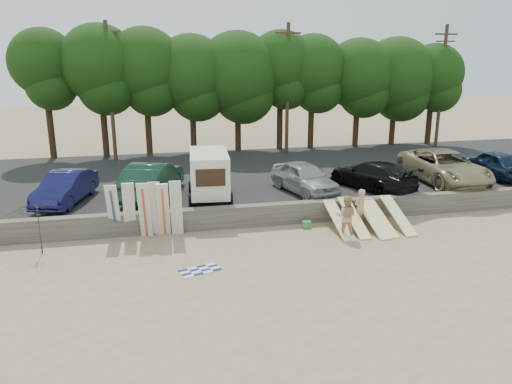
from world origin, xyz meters
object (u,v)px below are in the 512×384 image
car_2 (305,178)px  car_1 (152,179)px  cooler (306,224)px  box_trailer (209,173)px  beachgoer_b (346,216)px  car_0 (65,187)px  car_5 (494,163)px  car_3 (372,175)px  car_4 (444,167)px  beach_umbrella (39,229)px  beachgoer_a (360,208)px

car_2 → car_1: bearing=158.9°
cooler → car_2: bearing=84.8°
box_trailer → beachgoer_b: 7.26m
car_0 → car_2: car_2 is taller
car_2 → cooler: size_ratio=12.19×
car_0 → car_5: car_5 is taller
car_1 → car_3: car_1 is taller
car_0 → car_5: 23.77m
box_trailer → car_4: 13.26m
car_3 → beachgoer_b: 5.94m
car_3 → beach_umbrella: size_ratio=2.26×
box_trailer → car_0: size_ratio=0.83×
beachgoer_b → car_5: bearing=-126.3°
car_0 → car_3: size_ratio=0.89×
beachgoer_b → box_trailer: bearing=-15.4°
beachgoer_b → beach_umbrella: size_ratio=0.82×
beachgoer_a → car_5: bearing=178.9°
box_trailer → car_3: 8.74m
car_0 → beach_umbrella: bearing=-78.7°
box_trailer → beach_umbrella: 8.39m
box_trailer → car_3: box_trailer is taller
beachgoer_a → car_3: bearing=-146.6°
car_3 → cooler: (-4.71, -3.37, -1.29)m
car_3 → beachgoer_a: car_3 is taller
car_2 → beachgoer_a: size_ratio=2.61×
car_2 → car_4: car_4 is taller
car_3 → beachgoer_a: 4.32m
cooler → car_5: bearing=28.9°
car_4 → cooler: (-9.24, -3.76, -1.42)m
car_4 → car_5: bearing=9.1°
car_4 → car_3: bearing=-174.7°
car_1 → beach_umbrella: size_ratio=2.36×
car_2 → beach_umbrella: bearing=-176.3°
box_trailer → car_5: 16.88m
car_0 → beachgoer_a: 14.10m
car_4 → beach_umbrella: (-20.53, -4.44, -0.55)m
car_2 → cooler: bearing=-120.2°
car_1 → car_2: size_ratio=1.17×
car_1 → car_0: bearing=21.6°
cooler → beach_umbrella: (-11.29, -0.68, 0.87)m
car_4 → beachgoer_a: bearing=-148.8°
car_0 → car_1: (4.11, 0.17, 0.13)m
car_3 → beachgoer_b: size_ratio=2.76×
car_0 → car_5: (23.77, 0.22, 0.03)m
car_4 → beach_umbrella: car_4 is taller
beachgoer_a → car_4: bearing=-174.1°
car_1 → cooler: (6.82, -4.25, -1.43)m
car_3 → beach_umbrella: bearing=-7.4°
beachgoer_a → beach_umbrella: size_ratio=0.77×
car_1 → car_5: bearing=-160.7°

